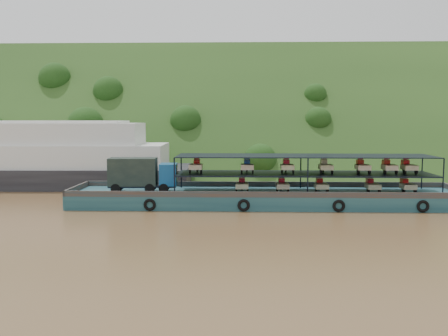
{
  "coord_description": "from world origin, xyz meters",
  "views": [
    {
      "loc": [
        -0.5,
        -43.86,
        7.89
      ],
      "look_at": [
        -2.0,
        3.0,
        3.2
      ],
      "focal_mm": 40.0,
      "sensor_mm": 36.0,
      "label": 1
    }
  ],
  "objects": [
    {
      "name": "hillside",
      "position": [
        0.0,
        36.0,
        0.0
      ],
      "size": [
        140.0,
        39.6,
        39.6
      ],
      "primitive_type": "cube",
      "rotation": [
        0.79,
        0.0,
        0.0
      ],
      "color": "#1E3C15",
      "rests_on": "ground"
    },
    {
      "name": "ground",
      "position": [
        0.0,
        0.0,
        0.0
      ],
      "size": [
        160.0,
        160.0,
        0.0
      ],
      "primitive_type": "plane",
      "color": "brown",
      "rests_on": "ground"
    },
    {
      "name": "passenger_ferry",
      "position": [
        -25.16,
        13.23,
        3.3
      ],
      "size": [
        37.83,
        10.51,
        7.61
      ],
      "rotation": [
        0.0,
        0.0,
        0.03
      ],
      "color": "black",
      "rests_on": "ground"
    },
    {
      "name": "cargo_barge",
      "position": [
        1.27,
        1.28,
        1.08
      ],
      "size": [
        35.0,
        7.18,
        4.54
      ],
      "color": "#133845",
      "rests_on": "ground"
    }
  ]
}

